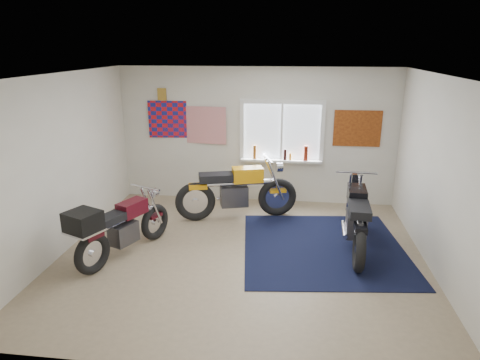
# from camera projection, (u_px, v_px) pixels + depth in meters

# --- Properties ---
(ground) EXTENTS (5.50, 5.50, 0.00)m
(ground) POSITION_uv_depth(u_px,v_px,m) (241.00, 255.00, 6.58)
(ground) COLOR #9E896B
(ground) RESTS_ON ground
(room_shell) EXTENTS (5.50, 5.50, 5.50)m
(room_shell) POSITION_uv_depth(u_px,v_px,m) (242.00, 151.00, 6.09)
(room_shell) COLOR white
(room_shell) RESTS_ON ground
(navy_rug) EXTENTS (2.76, 2.85, 0.01)m
(navy_rug) POSITION_uv_depth(u_px,v_px,m) (323.00, 247.00, 6.82)
(navy_rug) COLOR black
(navy_rug) RESTS_ON ground
(window_assembly) EXTENTS (1.66, 0.17, 1.26)m
(window_assembly) POSITION_uv_depth(u_px,v_px,m) (282.00, 136.00, 8.45)
(window_assembly) COLOR white
(window_assembly) RESTS_ON room_shell
(oil_bottles) EXTENTS (1.09, 0.09, 0.30)m
(oil_bottles) POSITION_uv_depth(u_px,v_px,m) (285.00, 154.00, 8.48)
(oil_bottles) COLOR brown
(oil_bottles) RESTS_ON window_assembly
(flag_display) EXTENTS (1.60, 0.10, 1.17)m
(flag_display) POSITION_uv_depth(u_px,v_px,m) (162.00, 94.00, 8.51)
(flag_display) COLOR red
(flag_display) RESTS_ON room_shell
(triumph_poster) EXTENTS (0.90, 0.03, 0.70)m
(triumph_poster) POSITION_uv_depth(u_px,v_px,m) (357.00, 129.00, 8.23)
(triumph_poster) COLOR #A54C14
(triumph_poster) RESTS_ON room_shell
(yellow_triumph) EXTENTS (2.22, 0.88, 1.14)m
(yellow_triumph) POSITION_uv_depth(u_px,v_px,m) (236.00, 192.00, 7.85)
(yellow_triumph) COLOR black
(yellow_triumph) RESTS_ON ground
(black_chrome_bike) EXTENTS (0.66, 2.17, 1.11)m
(black_chrome_bike) POSITION_uv_depth(u_px,v_px,m) (356.00, 219.00, 6.68)
(black_chrome_bike) COLOR black
(black_chrome_bike) RESTS_ON navy_rug
(maroon_tourer) EXTENTS (1.03, 1.84, 0.97)m
(maroon_tourer) POSITION_uv_depth(u_px,v_px,m) (117.00, 228.00, 6.33)
(maroon_tourer) COLOR black
(maroon_tourer) RESTS_ON ground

